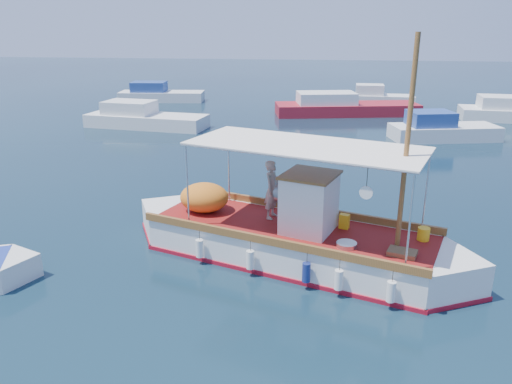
# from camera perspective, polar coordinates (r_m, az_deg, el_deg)

# --- Properties ---
(ground) EXTENTS (160.00, 160.00, 0.00)m
(ground) POSITION_cam_1_polar(r_m,az_deg,el_deg) (14.30, 1.72, -7.02)
(ground) COLOR black
(ground) RESTS_ON ground
(fishing_caique) EXTENTS (9.69, 5.05, 6.24)m
(fishing_caique) POSITION_cam_1_polar(r_m,az_deg,el_deg) (13.86, 3.73, -5.42)
(fishing_caique) COLOR white
(fishing_caique) RESTS_ON ground
(bg_boat_nw) EXTENTS (7.81, 3.36, 1.80)m
(bg_boat_nw) POSITION_cam_1_polar(r_m,az_deg,el_deg) (32.44, -12.76, 8.12)
(bg_boat_nw) COLOR silver
(bg_boat_nw) RESTS_ON ground
(bg_boat_n) EXTENTS (10.40, 4.77, 1.80)m
(bg_boat_n) POSITION_cam_1_polar(r_m,az_deg,el_deg) (36.58, 9.84, 9.46)
(bg_boat_n) COLOR maroon
(bg_boat_n) RESTS_ON ground
(bg_boat_ne) EXTENTS (6.19, 3.43, 1.80)m
(bg_boat_ne) POSITION_cam_1_polar(r_m,az_deg,el_deg) (30.00, 20.39, 6.57)
(bg_boat_ne) COLOR silver
(bg_boat_ne) RESTS_ON ground
(bg_boat_far_w) EXTENTS (7.12, 3.00, 1.80)m
(bg_boat_far_w) POSITION_cam_1_polar(r_m,az_deg,el_deg) (43.32, -11.00, 10.80)
(bg_boat_far_w) COLOR silver
(bg_boat_far_w) RESTS_ON ground
(bg_boat_far_n) EXTENTS (5.46, 2.23, 1.80)m
(bg_boat_far_n) POSITION_cam_1_polar(r_m,az_deg,el_deg) (41.67, 13.68, 10.32)
(bg_boat_far_n) COLOR silver
(bg_boat_far_n) RESTS_ON ground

